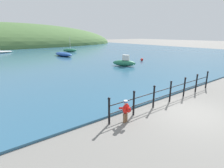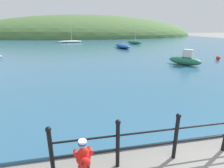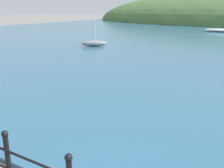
% 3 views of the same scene
% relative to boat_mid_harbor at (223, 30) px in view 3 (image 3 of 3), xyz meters
% --- Properties ---
extents(boat_mid_harbor, '(4.87, 1.82, 5.66)m').
position_rel_boat_mid_harbor_xyz_m(boat_mid_harbor, '(0.00, 0.00, 0.00)').
color(boat_mid_harbor, silver).
rests_on(boat_mid_harbor, water).
extents(boat_red_dinghy, '(2.12, 1.83, 2.16)m').
position_rel_boat_mid_harbor_xyz_m(boat_red_dinghy, '(-6.96, -19.57, 0.01)').
color(boat_red_dinghy, gray).
rests_on(boat_red_dinghy, water).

